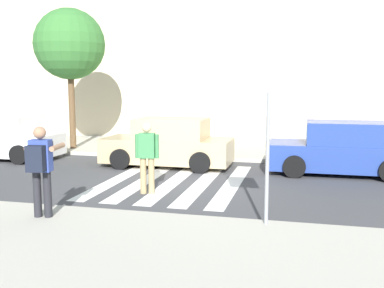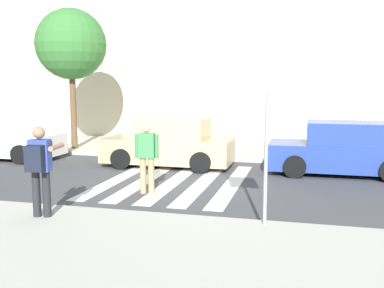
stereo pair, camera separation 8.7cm
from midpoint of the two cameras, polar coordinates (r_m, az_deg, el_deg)
ground_plane at (r=12.15m, az=-2.74°, el=-4.93°), size 120.00×120.00×0.00m
sidewalk_near at (r=6.69m, az=-18.61°, el=-15.50°), size 60.00×6.00×0.14m
sidewalk_far at (r=17.87m, az=2.74°, el=-0.60°), size 60.00×4.80×0.14m
building_facade_far at (r=22.05m, az=5.04°, el=10.81°), size 56.00×4.00×7.70m
crosswalk_stripe_0 at (r=12.87m, az=-9.35°, el=-4.29°), size 0.44×5.20×0.01m
crosswalk_stripe_1 at (r=12.58m, az=-5.99°, el=-4.51°), size 0.44×5.20×0.01m
crosswalk_stripe_2 at (r=12.33m, az=-2.47°, el=-4.72°), size 0.44×5.20×0.01m
crosswalk_stripe_3 at (r=12.14m, az=1.17°, el=-4.91°), size 0.44×5.20×0.01m
crosswalk_stripe_4 at (r=11.99m, az=4.91°, el=-5.10°), size 0.44×5.20×0.01m
stop_sign at (r=7.98m, az=9.38°, el=3.67°), size 0.76×0.08×2.70m
photographer_with_backpack at (r=8.87m, az=-18.95°, el=-2.40°), size 0.67×0.90×1.72m
pedestrian_crossing at (r=10.85m, az=-5.96°, el=-1.26°), size 0.57×0.30×1.72m
parked_car_white at (r=17.21m, az=-23.04°, el=0.66°), size 4.10×1.92×1.55m
parked_car_tan at (r=14.41m, az=-3.16°, el=0.01°), size 4.10×1.92×1.55m
parked_car_blue at (r=13.84m, az=18.25°, el=-0.70°), size 4.10×1.92×1.55m
street_tree_west at (r=18.04m, az=-15.41°, el=12.07°), size 2.68×2.68×5.33m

